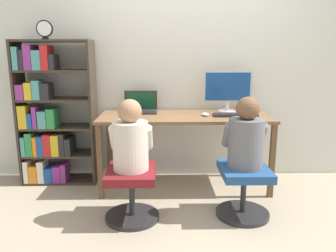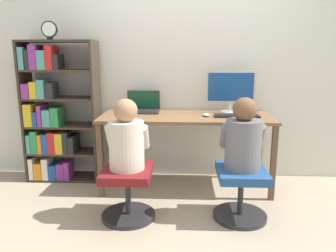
% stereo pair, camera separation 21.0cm
% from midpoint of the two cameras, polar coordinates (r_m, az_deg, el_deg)
% --- Properties ---
extents(ground_plane, '(14.00, 14.00, 0.00)m').
position_cam_midpoint_polar(ground_plane, '(3.31, 1.32, -12.61)').
color(ground_plane, tan).
extents(wall_back, '(10.00, 0.05, 2.60)m').
position_cam_midpoint_polar(wall_back, '(3.73, 0.98, 10.90)').
color(wall_back, silver).
rests_on(wall_back, ground_plane).
extents(desk, '(1.76, 0.67, 0.78)m').
position_cam_midpoint_polar(desk, '(3.40, 1.16, 0.48)').
color(desk, brown).
rests_on(desk, ground_plane).
extents(desktop_monitor, '(0.54, 0.19, 0.45)m').
position_cam_midpoint_polar(desktop_monitor, '(3.60, 8.70, 6.25)').
color(desktop_monitor, beige).
rests_on(desktop_monitor, desk).
extents(laptop, '(0.36, 0.26, 0.23)m').
position_cam_midpoint_polar(laptop, '(3.58, -6.49, 3.14)').
color(laptop, '#2D2D30').
rests_on(laptop, desk).
extents(keyboard, '(0.45, 0.14, 0.03)m').
position_cam_midpoint_polar(keyboard, '(3.40, 9.90, 1.91)').
color(keyboard, '#232326').
rests_on(keyboard, desk).
extents(computer_mouse_by_keyboard, '(0.07, 0.11, 0.03)m').
position_cam_midpoint_polar(computer_mouse_by_keyboard, '(3.37, 4.74, 2.04)').
color(computer_mouse_by_keyboard, silver).
rests_on(computer_mouse_by_keyboard, desk).
extents(office_chair_left, '(0.47, 0.47, 0.45)m').
position_cam_midpoint_polar(office_chair_left, '(2.95, 11.04, -10.40)').
color(office_chair_left, '#262628').
rests_on(office_chair_left, ground_plane).
extents(office_chair_right, '(0.47, 0.47, 0.45)m').
position_cam_midpoint_polar(office_chair_right, '(2.87, -8.46, -10.93)').
color(office_chair_right, '#262628').
rests_on(office_chair_right, ground_plane).
extents(person_at_monitor, '(0.37, 0.31, 0.61)m').
position_cam_midpoint_polar(person_at_monitor, '(2.81, 11.40, -1.97)').
color(person_at_monitor, slate).
rests_on(person_at_monitor, office_chair_left).
extents(person_at_laptop, '(0.36, 0.30, 0.60)m').
position_cam_midpoint_polar(person_at_laptop, '(2.73, -8.75, -2.39)').
color(person_at_laptop, beige).
rests_on(person_at_laptop, office_chair_right).
extents(bookshelf, '(0.81, 0.33, 1.54)m').
position_cam_midpoint_polar(bookshelf, '(3.79, -21.63, 1.39)').
color(bookshelf, '#382D23').
rests_on(bookshelf, ground_plane).
extents(desk_clock, '(0.17, 0.03, 0.19)m').
position_cam_midpoint_polar(desk_clock, '(3.64, -22.31, 15.34)').
color(desk_clock, black).
rests_on(desk_clock, bookshelf).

